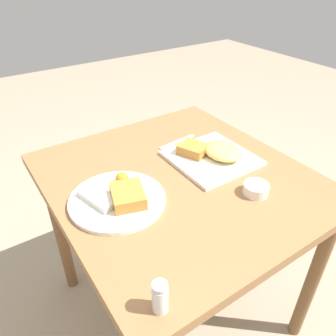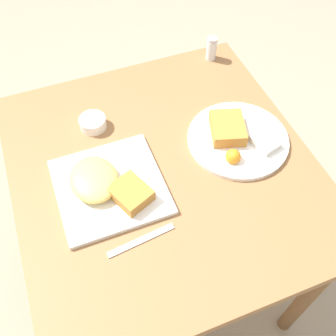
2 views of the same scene
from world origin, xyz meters
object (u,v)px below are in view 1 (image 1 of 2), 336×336
object	(u,v)px
plate_square_near	(213,154)
salt_shaker	(160,299)
sauce_ramekin	(256,189)
butter_knife	(177,142)
plate_oval_far	(118,198)

from	to	relation	value
plate_square_near	salt_shaker	xyz separation A→B (m)	(-0.41, 0.50, 0.01)
sauce_ramekin	butter_knife	world-z (taller)	sauce_ramekin
plate_square_near	salt_shaker	distance (m)	0.64
plate_oval_far	sauce_ramekin	world-z (taller)	plate_oval_far
plate_oval_far	salt_shaker	world-z (taller)	salt_shaker
sauce_ramekin	plate_oval_far	bearing A→B (deg)	61.62
plate_square_near	salt_shaker	bearing A→B (deg)	129.30
plate_oval_far	sauce_ramekin	size ratio (longest dim) A/B	3.72
plate_oval_far	butter_knife	bearing A→B (deg)	-60.64
plate_square_near	sauce_ramekin	world-z (taller)	plate_square_near
plate_oval_far	sauce_ramekin	bearing A→B (deg)	-118.38
plate_square_near	sauce_ramekin	distance (m)	0.24
butter_knife	plate_oval_far	bearing A→B (deg)	23.23
salt_shaker	butter_knife	xyz separation A→B (m)	(0.59, -0.46, -0.03)
sauce_ramekin	salt_shaker	bearing A→B (deg)	109.88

